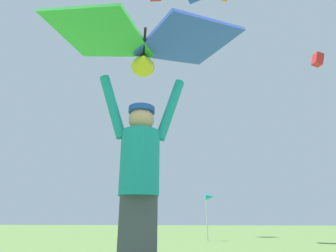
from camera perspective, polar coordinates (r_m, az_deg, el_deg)
name	(u,v)px	position (r m, az deg, el deg)	size (l,w,h in m)	color
kite_flyer_person	(139,182)	(2.35, -6.05, -11.53)	(0.79, 0.43, 1.92)	#424751
held_stunt_kite	(144,44)	(2.79, -5.01, 16.82)	(1.84, 1.25, 0.42)	black
distant_kite_yellow_mid_left	(128,165)	(34.10, -8.41, -8.08)	(0.79, 0.75, 1.00)	yellow
distant_kite_red_high_left	(318,60)	(28.60, 28.85, 12.09)	(1.17, 0.89, 1.32)	red
marker_flag	(209,199)	(10.50, 8.63, -14.96)	(0.30, 0.24, 1.63)	silver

